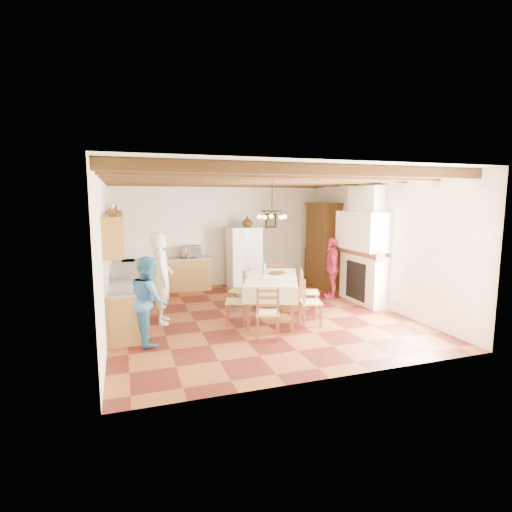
% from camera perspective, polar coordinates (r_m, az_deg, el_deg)
% --- Properties ---
extents(floor, '(6.00, 6.50, 0.02)m').
position_cam_1_polar(floor, '(8.74, 0.01, -8.50)').
color(floor, '#45150F').
rests_on(floor, ground).
extents(ceiling, '(6.00, 6.50, 0.02)m').
position_cam_1_polar(ceiling, '(8.39, 0.01, 11.67)').
color(ceiling, white).
rests_on(ceiling, ground).
extents(wall_back, '(6.00, 0.02, 3.00)m').
position_cam_1_polar(wall_back, '(11.56, -5.17, 3.18)').
color(wall_back, beige).
rests_on(wall_back, ground).
extents(wall_front, '(6.00, 0.02, 3.00)m').
position_cam_1_polar(wall_front, '(5.48, 10.96, -2.47)').
color(wall_front, beige).
rests_on(wall_front, ground).
extents(wall_left, '(0.02, 6.50, 3.00)m').
position_cam_1_polar(wall_left, '(8.01, -20.86, 0.47)').
color(wall_left, beige).
rests_on(wall_left, ground).
extents(wall_right, '(0.02, 6.50, 3.00)m').
position_cam_1_polar(wall_right, '(9.81, 16.91, 1.98)').
color(wall_right, beige).
rests_on(wall_right, ground).
extents(ceiling_beams, '(6.00, 6.30, 0.16)m').
position_cam_1_polar(ceiling_beams, '(8.39, 0.01, 10.99)').
color(ceiling_beams, '#32200F').
rests_on(ceiling_beams, ground).
extents(lower_cabinets_left, '(0.60, 4.30, 0.86)m').
position_cam_1_polar(lower_cabinets_left, '(9.22, -18.36, -5.21)').
color(lower_cabinets_left, olive).
rests_on(lower_cabinets_left, ground).
extents(lower_cabinets_back, '(2.30, 0.60, 0.86)m').
position_cam_1_polar(lower_cabinets_back, '(11.14, -12.50, -2.73)').
color(lower_cabinets_back, olive).
rests_on(lower_cabinets_back, ground).
extents(countertop_left, '(0.62, 4.30, 0.04)m').
position_cam_1_polar(countertop_left, '(9.13, -18.48, -2.46)').
color(countertop_left, slate).
rests_on(countertop_left, lower_cabinets_left).
extents(countertop_back, '(2.34, 0.62, 0.04)m').
position_cam_1_polar(countertop_back, '(11.07, -12.58, -0.44)').
color(countertop_back, slate).
rests_on(countertop_back, lower_cabinets_back).
extents(backsplash_left, '(0.03, 4.30, 0.60)m').
position_cam_1_polar(backsplash_left, '(9.09, -20.37, -0.56)').
color(backsplash_left, white).
rests_on(backsplash_left, ground).
extents(backsplash_back, '(2.30, 0.03, 0.60)m').
position_cam_1_polar(backsplash_back, '(11.30, -12.78, 1.37)').
color(backsplash_back, white).
rests_on(backsplash_back, ground).
extents(upper_cabinets, '(0.35, 4.20, 0.70)m').
position_cam_1_polar(upper_cabinets, '(9.01, -19.56, 3.58)').
color(upper_cabinets, olive).
rests_on(upper_cabinets, ground).
extents(fireplace, '(0.56, 1.60, 2.80)m').
position_cam_1_polar(fireplace, '(9.83, 14.84, 1.48)').
color(fireplace, beige).
rests_on(fireplace, ground).
extents(wall_picture, '(0.34, 0.03, 0.42)m').
position_cam_1_polar(wall_picture, '(11.96, 2.11, 5.06)').
color(wall_picture, black).
rests_on(wall_picture, ground).
extents(refrigerator, '(0.88, 0.73, 1.72)m').
position_cam_1_polar(refrigerator, '(11.24, -1.73, -0.23)').
color(refrigerator, white).
rests_on(refrigerator, floor).
extents(hutch, '(0.56, 1.32, 2.39)m').
position_cam_1_polar(hutch, '(11.54, 9.56, 1.57)').
color(hutch, '#3C240C').
rests_on(hutch, floor).
extents(dining_table, '(1.73, 2.26, 0.88)m').
position_cam_1_polar(dining_table, '(8.40, 2.25, -3.52)').
color(dining_table, white).
rests_on(dining_table, floor).
extents(chandelier, '(0.47, 0.47, 0.03)m').
position_cam_1_polar(chandelier, '(8.23, 2.31, 6.44)').
color(chandelier, black).
rests_on(chandelier, ground).
extents(chair_left_near, '(0.52, 0.53, 0.96)m').
position_cam_1_polar(chair_left_near, '(8.05, -2.90, -6.36)').
color(chair_left_near, brown).
rests_on(chair_left_near, floor).
extents(chair_left_far, '(0.57, 0.58, 0.96)m').
position_cam_1_polar(chair_left_far, '(8.98, -2.35, -4.83)').
color(chair_left_far, brown).
rests_on(chair_left_far, floor).
extents(chair_right_near, '(0.48, 0.50, 0.96)m').
position_cam_1_polar(chair_right_near, '(8.06, 7.80, -6.40)').
color(chair_right_near, brown).
rests_on(chair_right_near, floor).
extents(chair_right_far, '(0.52, 0.54, 0.96)m').
position_cam_1_polar(chair_right_far, '(8.91, 7.59, -5.00)').
color(chair_right_far, brown).
rests_on(chair_right_far, floor).
extents(chair_end_near, '(0.53, 0.52, 0.96)m').
position_cam_1_polar(chair_end_near, '(7.27, 1.68, -7.94)').
color(chair_end_near, brown).
rests_on(chair_end_near, floor).
extents(chair_end_far, '(0.55, 0.54, 0.96)m').
position_cam_1_polar(chair_end_far, '(9.63, 2.78, -3.94)').
color(chair_end_far, brown).
rests_on(chair_end_far, floor).
extents(person_man, '(0.50, 0.71, 1.84)m').
position_cam_1_polar(person_man, '(8.23, -13.31, -3.09)').
color(person_man, silver).
rests_on(person_man, floor).
extents(person_woman_blue, '(0.68, 0.82, 1.53)m').
position_cam_1_polar(person_woman_blue, '(7.17, -15.09, -6.10)').
color(person_woman_blue, teal).
rests_on(person_woman_blue, floor).
extents(person_woman_red, '(0.70, 0.98, 1.55)m').
position_cam_1_polar(person_woman_red, '(10.26, 10.77, -1.66)').
color(person_woman_red, '#BB2749').
rests_on(person_woman_red, floor).
extents(microwave, '(0.59, 0.42, 0.31)m').
position_cam_1_polar(microwave, '(11.13, -9.26, 0.61)').
color(microwave, silver).
rests_on(microwave, countertop_back).
extents(fridge_vase, '(0.33, 0.33, 0.31)m').
position_cam_1_polar(fridge_vase, '(11.16, -1.24, 4.94)').
color(fridge_vase, '#3C240C').
rests_on(fridge_vase, refrigerator).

